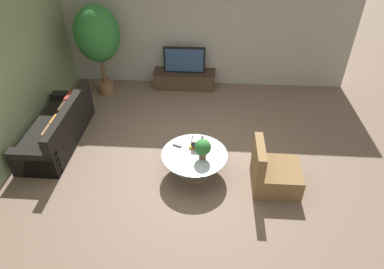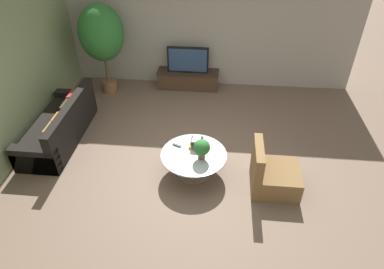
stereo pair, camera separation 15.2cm
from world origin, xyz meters
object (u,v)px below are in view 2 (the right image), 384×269
object	(u,v)px
potted_plant_tabletop	(202,148)
armchair_wicker	(272,175)
media_console	(188,79)
potted_palm_tall	(101,34)
coffee_table	(194,159)
couch_by_wall	(60,127)
television	(188,60)

from	to	relation	value
potted_plant_tabletop	armchair_wicker	bearing A→B (deg)	-6.42
potted_plant_tabletop	media_console	bearing A→B (deg)	100.14
media_console	potted_palm_tall	size ratio (longest dim) A/B	0.72
coffee_table	armchair_wicker	xyz separation A→B (m)	(1.36, -0.23, -0.04)
armchair_wicker	couch_by_wall	bearing A→B (deg)	76.58
couch_by_wall	potted_palm_tall	world-z (taller)	potted_palm_tall
media_console	television	world-z (taller)	television
television	coffee_table	world-z (taller)	television
potted_palm_tall	media_console	bearing A→B (deg)	11.38
television	couch_by_wall	world-z (taller)	television
media_console	armchair_wicker	xyz separation A→B (m)	(1.79, -3.39, 0.05)
television	couch_by_wall	size ratio (longest dim) A/B	0.46
television	potted_plant_tabletop	world-z (taller)	television
coffee_table	potted_palm_tall	world-z (taller)	potted_palm_tall
couch_by_wall	armchair_wicker	distance (m)	4.24
media_console	coffee_table	size ratio (longest dim) A/B	1.32
armchair_wicker	potted_plant_tabletop	distance (m)	1.28
television	potted_plant_tabletop	xyz separation A→B (m)	(0.58, -3.26, -0.08)
media_console	coffee_table	world-z (taller)	coffee_table
coffee_table	potted_plant_tabletop	world-z (taller)	potted_plant_tabletop
couch_by_wall	media_console	bearing A→B (deg)	136.03
armchair_wicker	television	bearing A→B (deg)	27.88
media_console	potted_plant_tabletop	xyz separation A→B (m)	(0.58, -3.26, 0.44)
couch_by_wall	potted_plant_tabletop	world-z (taller)	couch_by_wall
potted_palm_tall	television	bearing A→B (deg)	11.33
potted_plant_tabletop	television	bearing A→B (deg)	100.15
media_console	couch_by_wall	distance (m)	3.35
potted_palm_tall	potted_plant_tabletop	distance (m)	3.90
media_console	potted_palm_tall	bearing A→B (deg)	-168.62
media_console	armchair_wicker	bearing A→B (deg)	-62.13
armchair_wicker	potted_plant_tabletop	size ratio (longest dim) A/B	2.28
media_console	couch_by_wall	xyz separation A→B (m)	(-2.33, -2.41, 0.07)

